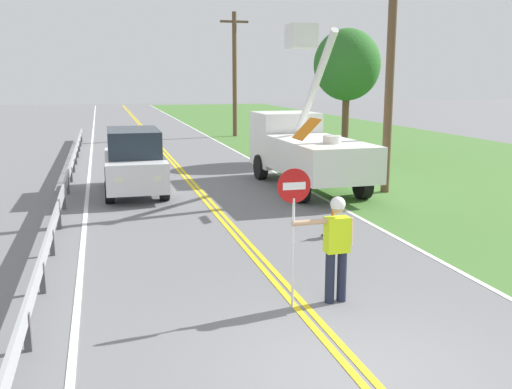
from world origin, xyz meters
The scene contains 15 objects.
ground_plane centered at (0.00, 0.00, 0.00)m, with size 160.00×160.00×0.00m, color slate.
grass_verge_right centered at (11.60, 20.00, 0.00)m, with size 16.00×110.00×0.01m, color #477533.
centerline_yellow_left centered at (-0.09, 20.00, 0.01)m, with size 0.11×110.00×0.01m, color yellow.
centerline_yellow_right centered at (0.09, 20.00, 0.01)m, with size 0.11×110.00×0.01m, color yellow.
edge_line_right centered at (3.60, 20.00, 0.01)m, with size 0.12×110.00×0.01m, color silver.
edge_line_left centered at (-3.60, 20.00, 0.01)m, with size 0.12×110.00×0.01m, color silver.
flagger_worker centered at (0.63, 2.34, 1.05)m, with size 1.09×0.26×1.83m.
stop_sign_paddle centered at (-0.14, 2.30, 1.71)m, with size 0.56×0.04×2.33m.
utility_bucket_truck centered at (3.69, 12.58, 1.42)m, with size 2.67×6.85×5.52m.
oncoming_suv_nearest centered at (-2.07, 12.85, 1.06)m, with size 1.95×4.62×2.10m.
utility_pole_near centered at (5.96, 10.86, 4.67)m, with size 1.80×0.28×8.96m.
utility_pole_mid centered at (5.33, 30.35, 4.06)m, with size 1.80×0.28×7.75m.
traffic_cone_lead centered at (2.15, 6.14, 0.34)m, with size 0.40×0.40×0.70m.
guardrail_left_shoulder centered at (-4.20, 14.34, 0.52)m, with size 0.10×32.00×0.71m.
roadside_tree_verge centered at (7.80, 18.44, 4.27)m, with size 3.00×3.00×5.90m.
Camera 1 is at (-3.07, -6.30, 3.75)m, focal length 40.68 mm.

